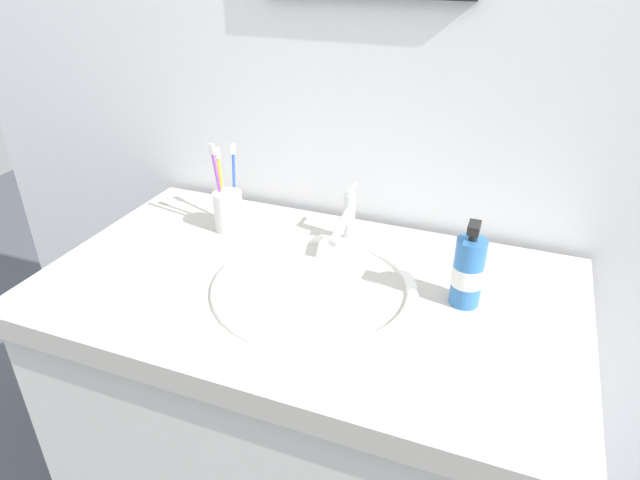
{
  "coord_description": "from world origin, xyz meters",
  "views": [
    {
      "loc": [
        0.36,
        -0.84,
        1.46
      ],
      "look_at": [
        0.02,
        0.02,
        0.95
      ],
      "focal_mm": 31.25,
      "sensor_mm": 36.0,
      "label": 1
    }
  ],
  "objects_px": {
    "toothbrush_yellow": "(221,182)",
    "soap_dispenser": "(468,272)",
    "faucet": "(347,219)",
    "toothbrush_purple": "(218,181)",
    "toothbrush_blue": "(234,179)",
    "toothbrush_cup": "(228,211)"
  },
  "relations": [
    {
      "from": "toothbrush_yellow",
      "to": "soap_dispenser",
      "type": "bearing_deg",
      "value": -11.5
    },
    {
      "from": "faucet",
      "to": "soap_dispenser",
      "type": "xyz_separation_m",
      "value": [
        0.28,
        -0.13,
        0.01
      ]
    },
    {
      "from": "faucet",
      "to": "soap_dispenser",
      "type": "relative_size",
      "value": 0.9
    },
    {
      "from": "toothbrush_purple",
      "to": "soap_dispenser",
      "type": "height_order",
      "value": "toothbrush_purple"
    },
    {
      "from": "toothbrush_blue",
      "to": "faucet",
      "type": "bearing_deg",
      "value": -2.41
    },
    {
      "from": "toothbrush_yellow",
      "to": "toothbrush_purple",
      "type": "distance_m",
      "value": 0.02
    },
    {
      "from": "soap_dispenser",
      "to": "toothbrush_blue",
      "type": "bearing_deg",
      "value": 165.3
    },
    {
      "from": "faucet",
      "to": "toothbrush_yellow",
      "type": "distance_m",
      "value": 0.3
    },
    {
      "from": "toothbrush_yellow",
      "to": "faucet",
      "type": "bearing_deg",
      "value": 3.35
    },
    {
      "from": "toothbrush_purple",
      "to": "soap_dispenser",
      "type": "xyz_separation_m",
      "value": [
        0.57,
        -0.1,
        -0.05
      ]
    },
    {
      "from": "toothbrush_cup",
      "to": "toothbrush_blue",
      "type": "distance_m",
      "value": 0.08
    },
    {
      "from": "faucet",
      "to": "toothbrush_yellow",
      "type": "bearing_deg",
      "value": -176.65
    },
    {
      "from": "faucet",
      "to": "toothbrush_purple",
      "type": "height_order",
      "value": "toothbrush_purple"
    },
    {
      "from": "faucet",
      "to": "toothbrush_yellow",
      "type": "relative_size",
      "value": 0.84
    },
    {
      "from": "soap_dispenser",
      "to": "toothbrush_purple",
      "type": "bearing_deg",
      "value": 169.93
    },
    {
      "from": "toothbrush_cup",
      "to": "soap_dispenser",
      "type": "bearing_deg",
      "value": -10.31
    },
    {
      "from": "toothbrush_blue",
      "to": "toothbrush_yellow",
      "type": "bearing_deg",
      "value": -120.9
    },
    {
      "from": "toothbrush_blue",
      "to": "soap_dispenser",
      "type": "distance_m",
      "value": 0.58
    },
    {
      "from": "toothbrush_cup",
      "to": "soap_dispenser",
      "type": "distance_m",
      "value": 0.56
    },
    {
      "from": "faucet",
      "to": "toothbrush_blue",
      "type": "distance_m",
      "value": 0.28
    },
    {
      "from": "toothbrush_cup",
      "to": "faucet",
      "type": "bearing_deg",
      "value": 7.06
    },
    {
      "from": "toothbrush_blue",
      "to": "soap_dispenser",
      "type": "height_order",
      "value": "toothbrush_blue"
    }
  ]
}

